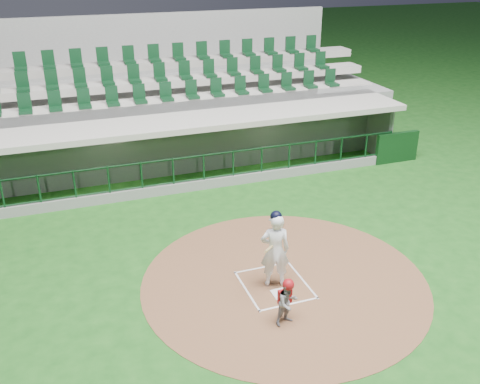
% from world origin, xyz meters
% --- Properties ---
extents(ground, '(120.00, 120.00, 0.00)m').
position_xyz_m(ground, '(0.00, 0.00, 0.00)').
color(ground, '#174D16').
rests_on(ground, ground).
extents(dirt_circle, '(7.20, 7.20, 0.01)m').
position_xyz_m(dirt_circle, '(0.30, -0.20, 0.01)').
color(dirt_circle, brown).
rests_on(dirt_circle, ground).
extents(home_plate, '(0.43, 0.43, 0.02)m').
position_xyz_m(home_plate, '(0.00, -0.70, 0.02)').
color(home_plate, silver).
rests_on(home_plate, dirt_circle).
extents(batter_box_chalk, '(1.55, 1.80, 0.01)m').
position_xyz_m(batter_box_chalk, '(0.00, -0.30, 0.02)').
color(batter_box_chalk, silver).
rests_on(batter_box_chalk, ground).
extents(dugout_structure, '(16.40, 3.70, 3.00)m').
position_xyz_m(dugout_structure, '(0.07, 7.84, 0.96)').
color(dugout_structure, slate).
rests_on(dugout_structure, ground).
extents(seating_deck, '(17.00, 6.72, 5.15)m').
position_xyz_m(seating_deck, '(0.00, 10.91, 1.42)').
color(seating_deck, gray).
rests_on(seating_deck, ground).
extents(batter, '(0.95, 0.96, 2.05)m').
position_xyz_m(batter, '(-0.01, -0.27, 1.03)').
color(batter, white).
rests_on(batter, dirt_circle).
extents(catcher, '(0.60, 0.51, 1.15)m').
position_xyz_m(catcher, '(-0.33, -1.73, 0.58)').
color(catcher, gray).
rests_on(catcher, dirt_circle).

